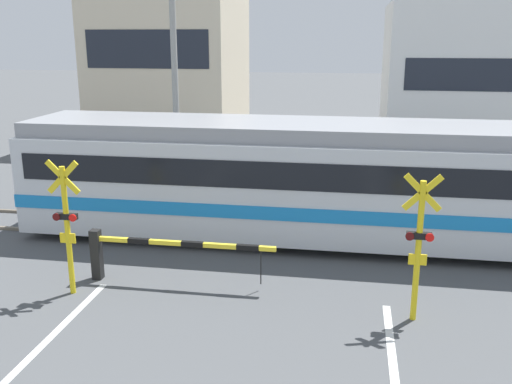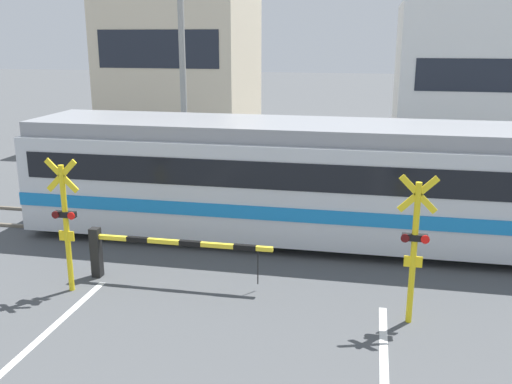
{
  "view_description": "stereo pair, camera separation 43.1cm",
  "coord_description": "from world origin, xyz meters",
  "px_view_note": "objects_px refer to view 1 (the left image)",
  "views": [
    {
      "loc": [
        2.08,
        -2.53,
        5.02
      ],
      "look_at": [
        0.0,
        9.76,
        1.6
      ],
      "focal_mm": 40.0,
      "sensor_mm": 36.0,
      "label": 1
    },
    {
      "loc": [
        2.5,
        -2.45,
        5.02
      ],
      "look_at": [
        0.0,
        9.76,
        1.6
      ],
      "focal_mm": 40.0,
      "sensor_mm": 36.0,
      "label": 2
    }
  ],
  "objects_px": {
    "crossing_barrier_near": "(142,249)",
    "crossing_signal_right": "(419,242)",
    "crossing_signal_left": "(67,222)",
    "crossing_barrier_far": "(350,182)",
    "commuter_train": "(337,179)",
    "pedestrian": "(264,164)"
  },
  "relations": [
    {
      "from": "crossing_barrier_near",
      "to": "crossing_signal_right",
      "type": "relative_size",
      "value": 1.43
    },
    {
      "from": "crossing_barrier_near",
      "to": "crossing_signal_right",
      "type": "bearing_deg",
      "value": -7.86
    },
    {
      "from": "crossing_signal_left",
      "to": "crossing_signal_right",
      "type": "bearing_deg",
      "value": 0.0
    },
    {
      "from": "crossing_barrier_far",
      "to": "crossing_signal_left",
      "type": "height_order",
      "value": "crossing_signal_left"
    },
    {
      "from": "commuter_train",
      "to": "crossing_barrier_near",
      "type": "relative_size",
      "value": 4.01
    },
    {
      "from": "crossing_barrier_far",
      "to": "crossing_barrier_near",
      "type": "bearing_deg",
      "value": -123.44
    },
    {
      "from": "crossing_barrier_far",
      "to": "pedestrian",
      "type": "xyz_separation_m",
      "value": [
        -2.9,
        1.51,
        0.15
      ]
    },
    {
      "from": "crossing_barrier_far",
      "to": "crossing_signal_left",
      "type": "bearing_deg",
      "value": -127.32
    },
    {
      "from": "crossing_signal_right",
      "to": "pedestrian",
      "type": "relative_size",
      "value": 1.77
    },
    {
      "from": "crossing_signal_right",
      "to": "pedestrian",
      "type": "bearing_deg",
      "value": 115.48
    },
    {
      "from": "crossing_barrier_far",
      "to": "crossing_signal_left",
      "type": "xyz_separation_m",
      "value": [
        -5.45,
        -7.15,
        0.78
      ]
    },
    {
      "from": "crossing_signal_right",
      "to": "commuter_train",
      "type": "bearing_deg",
      "value": 111.14
    },
    {
      "from": "commuter_train",
      "to": "crossing_barrier_far",
      "type": "relative_size",
      "value": 4.01
    },
    {
      "from": "crossing_signal_left",
      "to": "commuter_train",
      "type": "bearing_deg",
      "value": 38.49
    },
    {
      "from": "crossing_barrier_far",
      "to": "crossing_signal_right",
      "type": "height_order",
      "value": "crossing_signal_right"
    },
    {
      "from": "commuter_train",
      "to": "crossing_barrier_far",
      "type": "bearing_deg",
      "value": 83.63
    },
    {
      "from": "crossing_barrier_near",
      "to": "pedestrian",
      "type": "relative_size",
      "value": 2.53
    },
    {
      "from": "crossing_signal_left",
      "to": "pedestrian",
      "type": "xyz_separation_m",
      "value": [
        2.55,
        8.66,
        -0.62
      ]
    },
    {
      "from": "crossing_barrier_far",
      "to": "crossing_signal_right",
      "type": "relative_size",
      "value": 1.43
    },
    {
      "from": "crossing_signal_right",
      "to": "crossing_barrier_near",
      "type": "bearing_deg",
      "value": 172.14
    },
    {
      "from": "crossing_signal_right",
      "to": "pedestrian",
      "type": "height_order",
      "value": "crossing_signal_right"
    },
    {
      "from": "commuter_train",
      "to": "pedestrian",
      "type": "height_order",
      "value": "commuter_train"
    }
  ]
}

